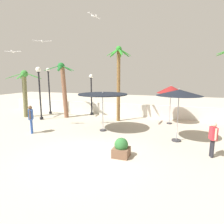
# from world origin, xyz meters

# --- Properties ---
(ground_plane) EXTENTS (56.00, 56.00, 0.00)m
(ground_plane) POSITION_xyz_m (0.00, 0.00, 0.00)
(ground_plane) COLOR beige
(boundary_wall) EXTENTS (25.20, 0.30, 1.06)m
(boundary_wall) POSITION_xyz_m (0.00, 9.07, 0.53)
(boundary_wall) COLOR silver
(boundary_wall) RESTS_ON ground_plane
(patio_umbrella_0) EXTENTS (2.03, 2.03, 2.83)m
(patio_umbrella_0) POSITION_xyz_m (3.10, 7.19, 2.52)
(patio_umbrella_0) COLOR #333338
(patio_umbrella_0) RESTS_ON ground_plane
(patio_umbrella_1) EXTENTS (3.07, 3.07, 2.51)m
(patio_umbrella_1) POSITION_xyz_m (-0.85, 3.84, 2.29)
(patio_umbrella_1) COLOR #333338
(patio_umbrella_1) RESTS_ON ground_plane
(patio_umbrella_2) EXTENTS (2.38, 2.38, 2.85)m
(patio_umbrella_2) POSITION_xyz_m (3.66, 3.27, 2.60)
(patio_umbrella_2) COLOR #333338
(patio_umbrella_2) RESTS_ON ground_plane
(palm_tree_0) EXTENTS (1.87, 1.91, 5.66)m
(palm_tree_0) POSITION_xyz_m (-0.75, 6.88, 3.49)
(palm_tree_0) COLOR brown
(palm_tree_0) RESTS_ON ground_plane
(palm_tree_1) EXTENTS (2.52, 2.72, 4.57)m
(palm_tree_1) POSITION_xyz_m (-5.48, 6.66, 2.83)
(palm_tree_1) COLOR brown
(palm_tree_1) RESTS_ON ground_plane
(palm_tree_3) EXTENTS (2.74, 2.77, 3.96)m
(palm_tree_3) POSITION_xyz_m (-8.63, 5.72, 2.50)
(palm_tree_3) COLOR #686541
(palm_tree_3) RESTS_ON ground_plane
(lamp_post_0) EXTENTS (0.35, 0.35, 3.63)m
(lamp_post_0) POSITION_xyz_m (-3.75, 8.40, 2.17)
(lamp_post_0) COLOR black
(lamp_post_0) RESTS_ON ground_plane
(lamp_post_1) EXTENTS (0.34, 0.34, 4.20)m
(lamp_post_1) POSITION_xyz_m (-7.63, 7.61, 2.45)
(lamp_post_1) COLOR black
(lamp_post_1) RESTS_ON ground_plane
(lamp_post_2) EXTENTS (0.42, 0.42, 4.18)m
(lamp_post_2) POSITION_xyz_m (-6.80, 5.31, 2.77)
(lamp_post_2) COLOR black
(lamp_post_2) RESTS_ON ground_plane
(guest_0) EXTENTS (0.40, 0.49, 1.72)m
(guest_0) POSITION_xyz_m (-4.78, 1.90, 1.05)
(guest_0) COLOR #3359B2
(guest_0) RESTS_ON ground_plane
(guest_2) EXTENTS (0.32, 0.55, 1.56)m
(guest_2) POSITION_xyz_m (5.14, 1.55, 0.94)
(guest_2) COLOR #26262D
(guest_2) RESTS_ON ground_plane
(seagull_0) EXTENTS (1.02, 0.43, 0.14)m
(seagull_0) POSITION_xyz_m (-5.98, 2.17, 4.93)
(seagull_0) COLOR white
(seagull_1) EXTENTS (1.01, 0.71, 0.14)m
(seagull_1) POSITION_xyz_m (-4.28, 2.77, 5.54)
(seagull_1) COLOR white
(seagull_2) EXTENTS (0.38, 1.35, 0.14)m
(seagull_2) POSITION_xyz_m (-1.11, 3.33, 6.82)
(seagull_2) COLOR white
(planter) EXTENTS (0.70, 0.70, 0.85)m
(planter) POSITION_xyz_m (1.41, 0.31, 0.38)
(planter) COLOR brown
(planter) RESTS_ON ground_plane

